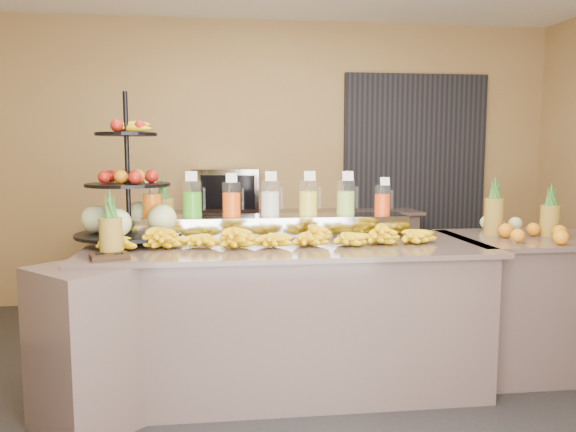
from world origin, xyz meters
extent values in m
plane|color=black|center=(0.00, 0.00, 0.00)|extent=(6.00, 6.00, 0.00)
cube|color=olive|center=(0.00, 2.51, 1.40)|extent=(6.00, 0.02, 2.80)
cube|color=black|center=(1.60, 2.46, 1.20)|extent=(1.50, 0.06, 2.20)
cube|color=#886A62|center=(0.00, 0.30, 0.45)|extent=(2.40, 0.90, 0.90)
cube|color=#886A62|center=(0.00, 0.30, 0.92)|extent=(2.50, 1.00, 0.03)
cube|color=#886A62|center=(-1.15, -0.10, 0.45)|extent=(0.71, 0.71, 0.90)
cube|color=#886A62|center=(1.70, 0.40, 0.45)|extent=(1.00, 0.80, 0.90)
cube|color=#886A62|center=(1.70, 0.40, 0.92)|extent=(1.08, 0.88, 0.03)
cube|color=#886A62|center=(0.00, 2.25, 0.45)|extent=(3.00, 0.50, 0.90)
cube|color=#886A62|center=(0.00, 2.25, 0.92)|extent=(3.10, 0.55, 0.03)
cube|color=gray|center=(-0.08, 0.58, 1.01)|extent=(1.85, 0.30, 0.15)
cylinder|color=silver|center=(-0.86, 0.58, 1.20)|extent=(0.13, 0.13, 0.23)
cylinder|color=#FF6D04|center=(-0.86, 0.58, 1.16)|extent=(0.12, 0.12, 0.16)
cylinder|color=gray|center=(-0.88, 0.59, 1.25)|extent=(0.01, 0.01, 0.27)
cube|color=white|center=(-0.86, 0.52, 1.34)|extent=(0.07, 0.02, 0.06)
cylinder|color=silver|center=(-0.60, 0.58, 1.20)|extent=(0.13, 0.13, 0.24)
cylinder|color=#329A14|center=(-0.60, 0.58, 1.16)|extent=(0.12, 0.12, 0.16)
cylinder|color=gray|center=(-0.62, 0.59, 1.25)|extent=(0.01, 0.01, 0.28)
cube|color=white|center=(-0.60, 0.52, 1.35)|extent=(0.08, 0.02, 0.07)
cylinder|color=silver|center=(-0.34, 0.58, 1.19)|extent=(0.13, 0.13, 0.23)
cylinder|color=#E74800|center=(-0.34, 0.58, 1.16)|extent=(0.12, 0.12, 0.16)
cylinder|color=gray|center=(-0.36, 0.59, 1.25)|extent=(0.01, 0.01, 0.27)
cube|color=white|center=(-0.34, 0.52, 1.34)|extent=(0.07, 0.02, 0.06)
cylinder|color=silver|center=(-0.08, 0.58, 1.20)|extent=(0.13, 0.13, 0.24)
cylinder|color=silver|center=(-0.08, 0.58, 1.16)|extent=(0.12, 0.12, 0.16)
cylinder|color=gray|center=(-0.10, 0.59, 1.25)|extent=(0.01, 0.01, 0.28)
cube|color=white|center=(-0.08, 0.52, 1.35)|extent=(0.08, 0.02, 0.06)
cylinder|color=silver|center=(0.18, 0.58, 1.20)|extent=(0.13, 0.13, 0.24)
cylinder|color=gold|center=(0.18, 0.58, 1.16)|extent=(0.12, 0.12, 0.16)
cylinder|color=gray|center=(0.16, 0.59, 1.25)|extent=(0.01, 0.01, 0.28)
cube|color=white|center=(0.18, 0.52, 1.35)|extent=(0.08, 0.02, 0.06)
cylinder|color=silver|center=(0.44, 0.58, 1.20)|extent=(0.13, 0.13, 0.24)
cylinder|color=#8DBA43|center=(0.44, 0.58, 1.16)|extent=(0.12, 0.12, 0.16)
cylinder|color=gray|center=(0.42, 0.59, 1.25)|extent=(0.01, 0.01, 0.28)
cube|color=white|center=(0.44, 0.52, 1.35)|extent=(0.08, 0.02, 0.06)
cylinder|color=silver|center=(0.70, 0.58, 1.18)|extent=(0.11, 0.11, 0.20)
cylinder|color=#DE3800|center=(0.70, 0.58, 1.15)|extent=(0.10, 0.10, 0.14)
cylinder|color=gray|center=(0.68, 0.59, 1.23)|extent=(0.01, 0.01, 0.24)
cube|color=white|center=(0.70, 0.53, 1.31)|extent=(0.06, 0.02, 0.06)
ellipsoid|color=yellow|center=(-1.00, 0.26, 0.98)|extent=(0.25, 0.19, 0.10)
ellipsoid|color=yellow|center=(-0.77, 0.26, 0.98)|extent=(0.25, 0.19, 0.10)
ellipsoid|color=yellow|center=(-0.55, 0.26, 0.98)|extent=(0.25, 0.19, 0.10)
ellipsoid|color=yellow|center=(-0.32, 0.26, 0.98)|extent=(0.25, 0.19, 0.10)
ellipsoid|color=yellow|center=(-0.09, 0.26, 0.98)|extent=(0.25, 0.19, 0.10)
ellipsoid|color=yellow|center=(0.14, 0.26, 0.98)|extent=(0.25, 0.19, 0.10)
ellipsoid|color=yellow|center=(0.36, 0.26, 0.98)|extent=(0.25, 0.19, 0.10)
ellipsoid|color=yellow|center=(0.59, 0.26, 0.98)|extent=(0.25, 0.19, 0.10)
ellipsoid|color=yellow|center=(0.82, 0.26, 0.98)|extent=(0.25, 0.19, 0.10)
ellipsoid|color=yellow|center=(-0.82, 0.26, 1.05)|extent=(0.21, 0.17, 0.09)
ellipsoid|color=yellow|center=(-0.33, 0.26, 1.05)|extent=(0.21, 0.17, 0.09)
ellipsoid|color=yellow|center=(0.15, 0.26, 1.05)|extent=(0.21, 0.17, 0.09)
ellipsoid|color=yellow|center=(0.64, 0.26, 1.05)|extent=(0.21, 0.17, 0.09)
cylinder|color=black|center=(-1.00, 0.49, 1.41)|extent=(0.03, 0.03, 0.96)
cylinder|color=black|center=(-1.00, 0.49, 0.98)|extent=(0.77, 0.77, 0.02)
cylinder|color=black|center=(-1.00, 0.49, 1.30)|extent=(0.60, 0.60, 0.02)
cylinder|color=black|center=(-1.00, 0.49, 1.62)|extent=(0.43, 0.43, 0.02)
sphere|color=beige|center=(-0.79, 0.49, 1.08)|extent=(0.18, 0.18, 0.18)
sphere|color=maroon|center=(-0.85, 0.49, 1.35)|extent=(0.09, 0.09, 0.09)
sphere|color=orange|center=(-1.11, 0.49, 1.04)|extent=(0.10, 0.10, 0.10)
cube|color=black|center=(-1.02, -0.08, 0.94)|extent=(0.23, 0.20, 0.03)
cylinder|color=brown|center=(-1.03, 0.02, 1.04)|extent=(0.13, 0.13, 0.22)
cone|color=#214E1A|center=(-1.03, 0.02, 1.23)|extent=(0.06, 0.06, 0.16)
cylinder|color=brown|center=(-0.81, 0.70, 1.06)|extent=(0.14, 0.14, 0.26)
cone|color=#214E1A|center=(-0.81, 0.70, 1.27)|extent=(0.07, 0.07, 0.16)
cylinder|color=brown|center=(1.48, 0.51, 1.06)|extent=(0.14, 0.14, 0.26)
cylinder|color=brown|center=(1.84, 0.41, 1.04)|extent=(0.13, 0.13, 0.21)
ellipsoid|color=orange|center=(1.64, 0.24, 0.98)|extent=(0.39, 0.26, 0.10)
cube|color=gray|center=(-0.34, 2.25, 1.14)|extent=(0.67, 0.51, 0.42)
camera|label=1|loc=(-0.43, -3.18, 1.51)|focal=35.00mm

